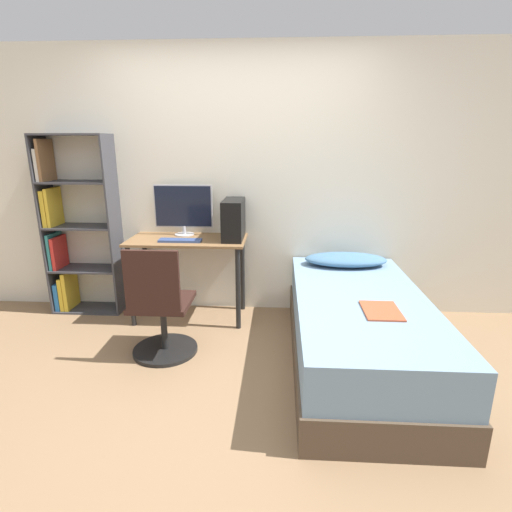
# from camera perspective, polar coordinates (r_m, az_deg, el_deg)

# --- Properties ---
(ground_plane) EXTENTS (14.00, 14.00, 0.00)m
(ground_plane) POSITION_cam_1_polar(r_m,az_deg,el_deg) (2.86, -5.69, -19.15)
(ground_plane) COLOR #846647
(wall_back) EXTENTS (8.00, 0.05, 2.50)m
(wall_back) POSITION_cam_1_polar(r_m,az_deg,el_deg) (3.87, -2.64, 10.20)
(wall_back) COLOR silver
(wall_back) RESTS_ON ground_plane
(desk) EXTENTS (1.08, 0.53, 0.78)m
(desk) POSITION_cam_1_polar(r_m,az_deg,el_deg) (3.77, -9.69, 0.45)
(desk) COLOR brown
(desk) RESTS_ON ground_plane
(bookshelf) EXTENTS (0.68, 0.30, 1.71)m
(bookshelf) POSITION_cam_1_polar(r_m,az_deg,el_deg) (4.25, -24.87, 3.02)
(bookshelf) COLOR #38383D
(bookshelf) RESTS_ON ground_plane
(office_chair) EXTENTS (0.52, 0.52, 0.91)m
(office_chair) POSITION_cam_1_polar(r_m,az_deg,el_deg) (3.21, -13.44, -8.16)
(office_chair) COLOR black
(office_chair) RESTS_ON ground_plane
(bed) EXTENTS (0.98, 2.03, 0.55)m
(bed) POSITION_cam_1_polar(r_m,az_deg,el_deg) (3.16, 14.44, -10.22)
(bed) COLOR #4C3D2D
(bed) RESTS_ON ground_plane
(pillow) EXTENTS (0.74, 0.36, 0.11)m
(pillow) POSITION_cam_1_polar(r_m,az_deg,el_deg) (3.74, 12.70, -0.49)
(pillow) COLOR teal
(pillow) RESTS_ON bed
(magazine) EXTENTS (0.24, 0.32, 0.01)m
(magazine) POSITION_cam_1_polar(r_m,az_deg,el_deg) (2.82, 17.47, -7.46)
(magazine) COLOR #B24C2D
(magazine) RESTS_ON bed
(monitor) EXTENTS (0.56, 0.19, 0.48)m
(monitor) POSITION_cam_1_polar(r_m,az_deg,el_deg) (3.85, -10.35, 6.73)
(monitor) COLOR #B7B7BC
(monitor) RESTS_ON desk
(keyboard) EXTENTS (0.38, 0.11, 0.02)m
(keyboard) POSITION_cam_1_polar(r_m,az_deg,el_deg) (3.64, -10.78, 2.21)
(keyboard) COLOR #33477A
(keyboard) RESTS_ON desk
(pc_tower) EXTENTS (0.18, 0.42, 0.36)m
(pc_tower) POSITION_cam_1_polar(r_m,az_deg,el_deg) (3.66, -3.23, 5.26)
(pc_tower) COLOR black
(pc_tower) RESTS_ON desk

